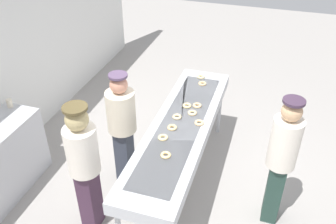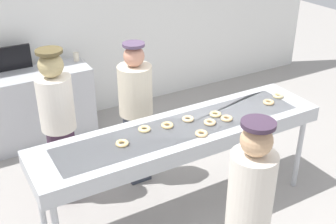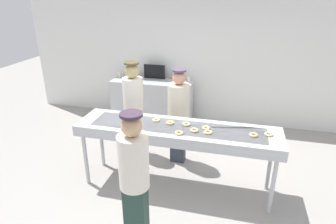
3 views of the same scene
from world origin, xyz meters
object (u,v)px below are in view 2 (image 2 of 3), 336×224
(plain_donut_3, at_px, (227,118))
(plain_donut_9, at_px, (269,102))
(plain_donut_1, at_px, (188,119))
(customer_waiting, at_px, (248,214))
(plain_donut_5, at_px, (210,122))
(fryer_conveyor, at_px, (182,135))
(plain_donut_4, at_px, (201,133))
(plain_donut_7, at_px, (144,129))
(paper_cup_1, at_px, (76,57))
(plain_donut_8, at_px, (278,96))
(plain_donut_0, at_px, (215,114))
(prep_counter, at_px, (24,110))
(plain_donut_2, at_px, (167,125))
(worker_assistant, at_px, (58,119))
(menu_display, at_px, (12,58))
(worker_baker, at_px, (136,106))
(plain_donut_6, at_px, (122,143))

(plain_donut_3, distance_m, plain_donut_9, 0.59)
(plain_donut_1, distance_m, customer_waiting, 1.31)
(plain_donut_5, bearing_deg, fryer_conveyor, 163.45)
(plain_donut_3, bearing_deg, plain_donut_4, -162.40)
(plain_donut_7, distance_m, paper_cup_1, 2.14)
(plain_donut_4, height_order, plain_donut_8, same)
(plain_donut_0, relative_size, prep_counter, 0.07)
(fryer_conveyor, bearing_deg, plain_donut_0, 4.67)
(paper_cup_1, bearing_deg, plain_donut_5, -77.86)
(plain_donut_2, relative_size, worker_assistant, 0.07)
(fryer_conveyor, bearing_deg, menu_display, 113.58)
(plain_donut_8, height_order, plain_donut_9, same)
(plain_donut_4, height_order, customer_waiting, customer_waiting)
(worker_baker, xyz_separation_m, prep_counter, (-0.90, 1.42, -0.45))
(plain_donut_1, relative_size, menu_display, 0.24)
(plain_donut_1, xyz_separation_m, prep_counter, (-1.14, 2.05, -0.54))
(worker_assistant, bearing_deg, plain_donut_9, 156.48)
(paper_cup_1, bearing_deg, plain_donut_8, -56.56)
(plain_donut_0, height_order, prep_counter, plain_donut_0)
(plain_donut_0, bearing_deg, plain_donut_1, 169.85)
(plain_donut_8, relative_size, paper_cup_1, 0.99)
(plain_donut_0, xyz_separation_m, plain_donut_4, (-0.32, -0.24, 0.00))
(plain_donut_4, xyz_separation_m, plain_donut_9, (0.95, 0.18, 0.00))
(plain_donut_8, relative_size, worker_assistant, 0.07)
(plain_donut_6, height_order, menu_display, menu_display)
(plain_donut_2, relative_size, plain_donut_9, 1.00)
(plain_donut_7, bearing_deg, menu_display, 107.24)
(plain_donut_0, distance_m, plain_donut_2, 0.52)
(plain_donut_6, xyz_separation_m, plain_donut_8, (1.83, 0.05, 0.00))
(plain_donut_5, distance_m, plain_donut_9, 0.77)
(plain_donut_2, distance_m, plain_donut_9, 1.15)
(menu_display, bearing_deg, customer_waiting, -76.67)
(plain_donut_6, relative_size, plain_donut_9, 1.00)
(plain_donut_0, distance_m, plain_donut_9, 0.63)
(worker_assistant, relative_size, menu_display, 3.58)
(fryer_conveyor, xyz_separation_m, worker_assistant, (-0.94, 0.80, 0.04))
(plain_donut_9, bearing_deg, worker_assistant, 157.30)
(plain_donut_7, distance_m, menu_display, 2.34)
(fryer_conveyor, distance_m, prep_counter, 2.41)
(plain_donut_8, xyz_separation_m, paper_cup_1, (-1.46, 2.21, -0.00))
(plain_donut_5, bearing_deg, plain_donut_3, -4.72)
(customer_waiting, bearing_deg, plain_donut_4, 84.45)
(plain_donut_1, height_order, prep_counter, plain_donut_1)
(plain_donut_4, bearing_deg, plain_donut_9, 10.89)
(worker_baker, distance_m, paper_cup_1, 1.54)
(fryer_conveyor, distance_m, worker_assistant, 1.23)
(plain_donut_8, bearing_deg, plain_donut_4, -167.65)
(plain_donut_3, bearing_deg, plain_donut_8, 9.77)
(plain_donut_5, bearing_deg, worker_assistant, 143.83)
(plain_donut_4, relative_size, customer_waiting, 0.07)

